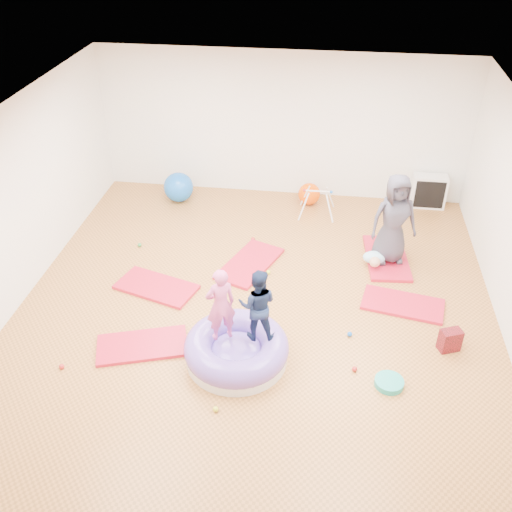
# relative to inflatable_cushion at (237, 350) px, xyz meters

# --- Properties ---
(room) EXTENTS (7.01, 8.01, 2.81)m
(room) POSITION_rel_inflatable_cushion_xyz_m (0.10, 0.84, 1.23)
(room) COLOR #B67839
(room) RESTS_ON ground
(gym_mat_front_left) EXTENTS (1.34, 0.95, 0.05)m
(gym_mat_front_left) POSITION_rel_inflatable_cushion_xyz_m (-1.31, 0.06, -0.14)
(gym_mat_front_left) COLOR red
(gym_mat_front_left) RESTS_ON ground
(gym_mat_mid_left) EXTENTS (1.36, 0.96, 0.05)m
(gym_mat_mid_left) POSITION_rel_inflatable_cushion_xyz_m (-1.49, 1.36, -0.14)
(gym_mat_mid_left) COLOR red
(gym_mat_mid_left) RESTS_ON ground
(gym_mat_center_back) EXTENTS (1.06, 1.42, 0.05)m
(gym_mat_center_back) POSITION_rel_inflatable_cushion_xyz_m (-0.15, 2.19, -0.14)
(gym_mat_center_back) COLOR red
(gym_mat_center_back) RESTS_ON ground
(gym_mat_right) EXTENTS (1.27, 0.81, 0.05)m
(gym_mat_right) POSITION_rel_inflatable_cushion_xyz_m (2.27, 1.45, -0.14)
(gym_mat_right) COLOR red
(gym_mat_right) RESTS_ON ground
(gym_mat_rear_right) EXTENTS (0.76, 1.37, 0.05)m
(gym_mat_rear_right) POSITION_rel_inflatable_cushion_xyz_m (2.10, 2.66, -0.14)
(gym_mat_rear_right) COLOR red
(gym_mat_rear_right) RESTS_ON ground
(inflatable_cushion) EXTENTS (1.38, 1.38, 0.43)m
(inflatable_cushion) POSITION_rel_inflatable_cushion_xyz_m (0.00, 0.00, 0.00)
(inflatable_cushion) COLOR silver
(inflatable_cushion) RESTS_ON ground
(child_pink) EXTENTS (0.46, 0.41, 1.06)m
(child_pink) POSITION_rel_inflatable_cushion_xyz_m (-0.19, 0.03, 0.76)
(child_pink) COLOR #D15090
(child_pink) RESTS_ON inflatable_cushion
(child_navy) EXTENTS (0.51, 0.41, 1.02)m
(child_navy) POSITION_rel_inflatable_cushion_xyz_m (0.26, 0.11, 0.74)
(child_navy) COLOR #152244
(child_navy) RESTS_ON inflatable_cushion
(adult_caregiver) EXTENTS (0.84, 0.66, 1.52)m
(adult_caregiver) POSITION_rel_inflatable_cushion_xyz_m (2.11, 2.60, 0.64)
(adult_caregiver) COLOR #3A3845
(adult_caregiver) RESTS_ON gym_mat_rear_right
(infant) EXTENTS (0.37, 0.37, 0.22)m
(infant) POSITION_rel_inflatable_cushion_xyz_m (1.87, 2.41, -0.00)
(infant) COLOR #9EDEFF
(infant) RESTS_ON gym_mat_rear_right
(ball_pit_balls) EXTENTS (3.85, 3.91, 0.07)m
(ball_pit_balls) POSITION_rel_inflatable_cushion_xyz_m (-0.17, 0.84, -0.13)
(ball_pit_balls) COLOR red
(ball_pit_balls) RESTS_ON ground
(exercise_ball_blue) EXTENTS (0.58, 0.58, 0.58)m
(exercise_ball_blue) POSITION_rel_inflatable_cushion_xyz_m (-1.84, 4.21, 0.12)
(exercise_ball_blue) COLOR blue
(exercise_ball_blue) RESTS_ON ground
(exercise_ball_orange) EXTENTS (0.42, 0.42, 0.42)m
(exercise_ball_orange) POSITION_rel_inflatable_cushion_xyz_m (0.69, 4.42, 0.04)
(exercise_ball_orange) COLOR #FF5200
(exercise_ball_orange) RESTS_ON ground
(infant_play_gym) EXTENTS (0.67, 0.63, 0.51)m
(infant_play_gym) POSITION_rel_inflatable_cushion_xyz_m (0.86, 4.01, 0.17)
(infant_play_gym) COLOR white
(infant_play_gym) RESTS_ON ground
(cube_shelf) EXTENTS (0.64, 0.31, 0.64)m
(cube_shelf) POSITION_rel_inflatable_cushion_xyz_m (2.95, 4.63, 0.15)
(cube_shelf) COLOR white
(cube_shelf) RESTS_ON ground
(balance_disc) EXTENTS (0.37, 0.37, 0.08)m
(balance_disc) POSITION_rel_inflatable_cushion_xyz_m (1.98, -0.19, -0.13)
(balance_disc) COLOR teal
(balance_disc) RESTS_ON ground
(backpack) EXTENTS (0.32, 0.26, 0.32)m
(backpack) POSITION_rel_inflatable_cushion_xyz_m (2.81, 0.58, -0.01)
(backpack) COLOR maroon
(backpack) RESTS_ON ground
(yellow_toy) EXTENTS (0.18, 0.18, 0.03)m
(yellow_toy) POSITION_rel_inflatable_cushion_xyz_m (-0.18, -0.16, -0.16)
(yellow_toy) COLOR yellow
(yellow_toy) RESTS_ON ground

